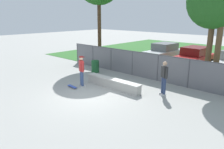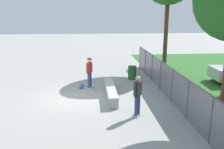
{
  "view_description": "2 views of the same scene",
  "coord_description": "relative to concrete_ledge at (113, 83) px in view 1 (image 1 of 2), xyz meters",
  "views": [
    {
      "loc": [
        8.07,
        -6.98,
        4.1
      ],
      "look_at": [
        -0.14,
        1.84,
        0.81
      ],
      "focal_mm": 34.94,
      "sensor_mm": 36.0,
      "label": 1
    },
    {
      "loc": [
        12.42,
        0.86,
        4.41
      ],
      "look_at": [
        -0.3,
        1.98,
        1.16
      ],
      "focal_mm": 39.35,
      "sensor_mm": 36.0,
      "label": 2
    }
  ],
  "objects": [
    {
      "name": "chainlink_fence",
      "position": [
        0.12,
        3.0,
        0.66
      ],
      "size": [
        14.36,
        0.07,
        1.72
      ],
      "color": "#4C4C51",
      "rests_on": "ground"
    },
    {
      "name": "grass_strip",
      "position": [
        0.12,
        13.3,
        -0.27
      ],
      "size": [
        26.29,
        20.0,
        0.02
      ],
      "primitive_type": "cube",
      "color": "#336B2D",
      "rests_on": "ground"
    },
    {
      "name": "ground_plane",
      "position": [
        0.12,
        -1.88,
        -0.28
      ],
      "size": [
        80.0,
        80.0,
        0.0
      ],
      "primitive_type": "plane",
      "color": "#9E9E99"
    },
    {
      "name": "skateboarder",
      "position": [
        -1.43,
        -1.11,
        0.76
      ],
      "size": [
        0.55,
        0.39,
        1.84
      ],
      "color": "beige",
      "rests_on": "ground"
    },
    {
      "name": "car_red",
      "position": [
        1.31,
        8.23,
        0.56
      ],
      "size": [
        2.2,
        4.29,
        1.66
      ],
      "color": "#B21E1E",
      "rests_on": "ground"
    },
    {
      "name": "car_silver",
      "position": [
        -1.76,
        8.8,
        0.56
      ],
      "size": [
        2.2,
        4.29,
        1.66
      ],
      "color": "#B7BABF",
      "rests_on": "ground"
    },
    {
      "name": "tree_near_right",
      "position": [
        3.74,
        4.25,
        4.53
      ],
      "size": [
        3.04,
        3.04,
        6.36
      ],
      "color": "brown",
      "rests_on": "ground"
    },
    {
      "name": "skateboard",
      "position": [
        -1.75,
        -1.6,
        -0.2
      ],
      "size": [
        0.82,
        0.27,
        0.09
      ],
      "color": "#334CB2",
      "rests_on": "ground"
    },
    {
      "name": "bystander",
      "position": [
        2.78,
        0.93,
        0.73
      ],
      "size": [
        0.5,
        0.43,
        1.82
      ],
      "color": "beige",
      "rests_on": "ground"
    },
    {
      "name": "concrete_ledge",
      "position": [
        0.0,
        0.0,
        0.0
      ],
      "size": [
        3.8,
        0.5,
        0.54
      ],
      "color": "#A8A59E",
      "rests_on": "ground"
    },
    {
      "name": "trash_bin",
      "position": [
        -3.37,
        1.75,
        0.17
      ],
      "size": [
        0.56,
        0.56,
        0.89
      ],
      "primitive_type": "cylinder",
      "color": "#1E592D",
      "rests_on": "ground"
    }
  ]
}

